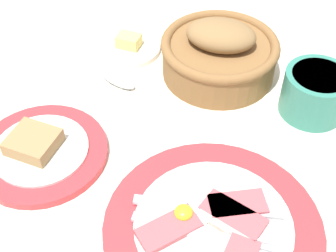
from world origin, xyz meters
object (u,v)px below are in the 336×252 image
Objects in this scene: sugar_cup at (315,92)px; bread_basket at (219,53)px; butter_dish at (129,47)px; bread_plate at (41,151)px; teaspoon_by_saucer at (130,87)px; breakfast_plate at (212,226)px.

sugar_cup is 0.52× the size of bread_basket.
bread_plate is at bearing -82.58° from butter_dish.
sugar_cup reaches higher than bread_plate.
bread_basket is 0.99× the size of teaspoon_by_saucer.
sugar_cup is at bearing 83.67° from breakfast_plate.
butter_dish is at bearing -176.44° from sugar_cup.
breakfast_plate is at bearing -96.33° from sugar_cup.
bread_plate is 0.41m from sugar_cup.
breakfast_plate is at bearing -64.01° from bread_basket.
teaspoon_by_saucer is (0.03, 0.18, -0.00)m from bread_plate.
bread_plate is 0.27m from butter_dish.
butter_dish is (-0.30, 0.25, -0.00)m from breakfast_plate.
bread_basket is at bearing 115.99° from breakfast_plate.
breakfast_plate is at bearing -40.01° from butter_dish.
butter_dish reaches higher than teaspoon_by_saucer.
bread_basket is at bearing -126.49° from teaspoon_by_saucer.
butter_dish is 0.57× the size of teaspoon_by_saucer.
butter_dish is at bearing -48.12° from teaspoon_by_saucer.
breakfast_plate is 2.45× the size of butter_dish.
breakfast_plate is 0.26m from bread_plate.
breakfast_plate is 0.29m from teaspoon_by_saucer.
bread_plate is 0.32m from bread_basket.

